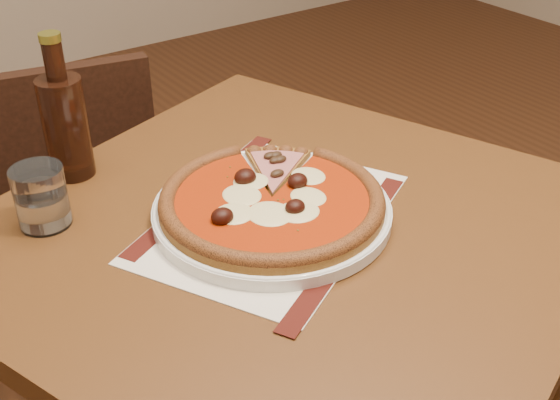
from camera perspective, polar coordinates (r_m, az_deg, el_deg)
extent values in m
cube|color=brown|center=(1.00, 0.66, -2.91)|extent=(1.02, 1.02, 0.04)
cylinder|color=brown|center=(1.41, 21.32, -13.17)|extent=(0.05, 0.05, 0.71)
cylinder|color=brown|center=(1.62, -2.73, -3.84)|extent=(0.05, 0.05, 0.71)
cube|color=black|center=(1.76, -16.96, -0.76)|extent=(0.45, 0.45, 0.04)
cylinder|color=black|center=(2.02, -12.31, -2.30)|extent=(0.03, 0.03, 0.37)
cylinder|color=black|center=(2.00, -21.43, -4.39)|extent=(0.03, 0.03, 0.37)
cylinder|color=black|center=(1.76, -9.73, -7.84)|extent=(0.03, 0.03, 0.37)
cylinder|color=black|center=(1.74, -20.30, -10.35)|extent=(0.03, 0.03, 0.37)
cube|color=black|center=(1.50, -17.13, 2.97)|extent=(0.38, 0.11, 0.40)
cube|color=white|center=(1.01, -0.65, -1.39)|extent=(0.48, 0.43, 0.00)
cylinder|color=white|center=(1.00, -0.66, -0.91)|extent=(0.34, 0.34, 0.02)
cylinder|color=brown|center=(0.99, -0.66, -0.18)|extent=(0.32, 0.32, 0.01)
torus|color=brown|center=(0.99, -0.66, 0.11)|extent=(0.32, 0.32, 0.02)
cylinder|color=#9F2907|center=(0.99, -0.66, 0.16)|extent=(0.28, 0.28, 0.00)
ellipsoid|color=#FFEFAB|center=(1.02, -2.29, 1.58)|extent=(0.05, 0.05, 0.01)
ellipsoid|color=#FFEFAB|center=(1.00, -5.22, 0.68)|extent=(0.05, 0.05, 0.01)
ellipsoid|color=#FFEFAB|center=(0.96, -2.97, -0.63)|extent=(0.05, 0.05, 0.01)
ellipsoid|color=#FFEFAB|center=(0.92, -0.98, -2.25)|extent=(0.05, 0.05, 0.01)
ellipsoid|color=#FFEFAB|center=(0.96, 1.40, -0.76)|extent=(0.05, 0.05, 0.01)
ellipsoid|color=#FFEFAB|center=(0.99, 3.97, 0.42)|extent=(0.05, 0.05, 0.01)
ellipsoid|color=#FFEFAB|center=(1.02, 1.24, 1.48)|extent=(0.05, 0.05, 0.01)
ellipsoid|color=black|center=(1.02, -2.86, 2.38)|extent=(0.03, 0.03, 0.02)
ellipsoid|color=black|center=(0.93, -4.85, -0.85)|extent=(0.03, 0.03, 0.02)
ellipsoid|color=black|center=(0.94, 1.76, -0.34)|extent=(0.03, 0.03, 0.02)
ellipsoid|color=black|center=(1.03, 3.02, 2.82)|extent=(0.03, 0.03, 0.02)
ellipsoid|color=#321D12|center=(1.04, 0.13, 2.21)|extent=(0.02, 0.01, 0.01)
ellipsoid|color=#321D12|center=(1.07, 0.19, 3.30)|extent=(0.02, 0.01, 0.01)
ellipsoid|color=#321D12|center=(1.04, -0.45, 2.26)|extent=(0.02, 0.01, 0.01)
ellipsoid|color=#321D12|center=(1.07, -0.83, 3.32)|extent=(0.02, 0.01, 0.01)
ellipsoid|color=#321D12|center=(1.04, -1.03, 2.24)|extent=(0.02, 0.01, 0.01)
cylinder|color=white|center=(1.02, -18.85, 0.24)|extent=(0.08, 0.08, 0.09)
cylinder|color=#36180D|center=(1.12, -16.99, 5.61)|extent=(0.07, 0.07, 0.16)
cylinder|color=#36180D|center=(1.08, -17.87, 10.52)|extent=(0.03, 0.03, 0.07)
cylinder|color=olive|center=(1.07, -18.22, 12.46)|extent=(0.03, 0.03, 0.01)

